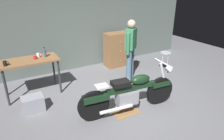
% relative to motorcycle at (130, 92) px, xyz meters
% --- Properties ---
extents(ground_plane, '(12.00, 12.00, 0.00)m').
position_rel_motorcycle_xyz_m(ground_plane, '(0.05, 0.10, -0.45)').
color(ground_plane, slate).
extents(back_wall, '(8.00, 0.12, 3.10)m').
position_rel_motorcycle_xyz_m(back_wall, '(0.05, 2.90, 1.10)').
color(back_wall, '#56605B').
rests_on(back_wall, ground_plane).
extents(workbench, '(1.30, 0.64, 0.90)m').
position_rel_motorcycle_xyz_m(workbench, '(-1.62, 1.77, 0.34)').
color(workbench, brown).
rests_on(workbench, ground_plane).
extents(motorcycle, '(2.18, 0.60, 1.00)m').
position_rel_motorcycle_xyz_m(motorcycle, '(0.00, 0.00, 0.00)').
color(motorcycle, black).
rests_on(motorcycle, ground_plane).
extents(person_standing, '(0.47, 0.41, 1.67)m').
position_rel_motorcycle_xyz_m(person_standing, '(0.94, 1.36, 0.48)').
color(person_standing, slate).
rests_on(person_standing, ground_plane).
extents(shop_stool, '(0.32, 0.32, 0.64)m').
position_rel_motorcycle_xyz_m(shop_stool, '(2.10, 1.18, 0.05)').
color(shop_stool, '#B2B2B7').
rests_on(shop_stool, ground_plane).
extents(wooden_dresser, '(0.80, 0.47, 1.10)m').
position_rel_motorcycle_xyz_m(wooden_dresser, '(1.15, 2.40, 0.10)').
color(wooden_dresser, brown).
rests_on(wooden_dresser, ground_plane).
extents(drip_tray, '(0.56, 0.40, 0.01)m').
position_rel_motorcycle_xyz_m(drip_tray, '(-0.09, 0.00, -0.44)').
color(drip_tray, olive).
rests_on(drip_tray, ground_plane).
extents(storage_bin, '(0.44, 0.32, 0.34)m').
position_rel_motorcycle_xyz_m(storage_bin, '(-1.77, 1.02, -0.28)').
color(storage_bin, gray).
rests_on(storage_bin, ground_plane).
extents(mug_black_matte, '(0.11, 0.08, 0.11)m').
position_rel_motorcycle_xyz_m(mug_black_matte, '(-2.12, 1.62, 0.51)').
color(mug_black_matte, black).
rests_on(mug_black_matte, workbench).
extents(mug_white_ceramic, '(0.11, 0.07, 0.10)m').
position_rel_motorcycle_xyz_m(mug_white_ceramic, '(-1.40, 1.84, 0.50)').
color(mug_white_ceramic, white).
rests_on(mug_white_ceramic, workbench).
extents(mug_red_diner, '(0.10, 0.07, 0.09)m').
position_rel_motorcycle_xyz_m(mug_red_diner, '(-1.49, 1.74, 0.49)').
color(mug_red_diner, red).
rests_on(mug_red_diner, workbench).
extents(bottle, '(0.06, 0.06, 0.24)m').
position_rel_motorcycle_xyz_m(bottle, '(-1.25, 1.79, 0.55)').
color(bottle, '#3F4C59').
rests_on(bottle, workbench).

